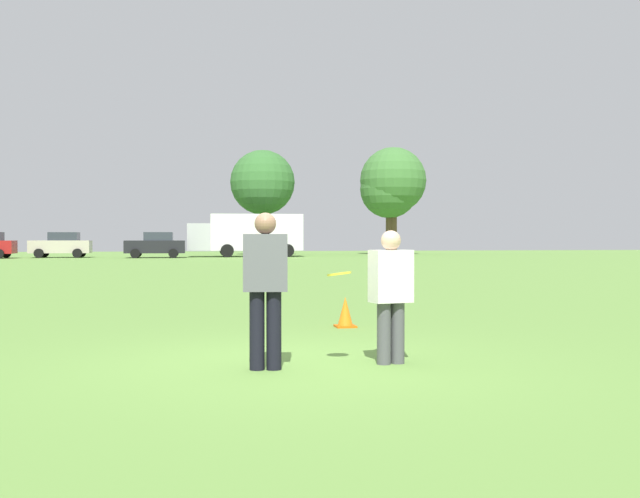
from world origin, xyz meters
name	(u,v)px	position (x,y,z in m)	size (l,w,h in m)	color
ground_plane	(289,364)	(0.00, 0.00, 0.00)	(146.42, 146.42, 0.00)	#608C3D
player_thrower	(265,281)	(-0.31, -0.34, 0.95)	(0.50, 0.33, 1.68)	black
player_defender	(391,289)	(1.12, -0.22, 0.84)	(0.49, 0.34, 1.50)	#4C4C51
frisbee	(339,274)	(0.53, -0.22, 1.02)	(0.27, 0.27, 0.08)	yellow
traffic_cone	(345,313)	(1.40, 3.33, 0.23)	(0.32, 0.32, 0.48)	#D8590C
parked_car_mid_right	(61,245)	(-9.13, 48.97, 0.92)	(4.25, 2.32, 1.82)	#B7AD99
parked_car_near_right	(156,245)	(-2.47, 47.23, 0.92)	(4.25, 2.32, 1.82)	black
box_truck	(248,233)	(4.23, 48.91, 1.75)	(8.57, 3.18, 3.18)	white
bystander_sideline_watcher	(257,246)	(3.61, 36.52, 0.96)	(0.52, 0.52, 1.70)	black
tree_center_elm	(263,183)	(5.99, 54.44, 5.95)	(5.32, 5.32, 8.65)	brown
tree_east_birch	(389,189)	(16.78, 54.39, 5.52)	(4.94, 4.94, 8.03)	brown
tree_east_oak	(393,181)	(17.11, 54.34, 6.27)	(5.61, 5.61, 9.11)	brown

